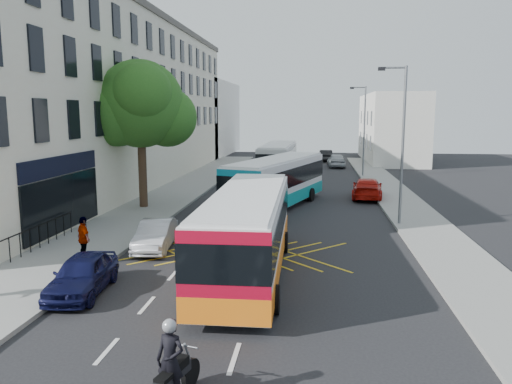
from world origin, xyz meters
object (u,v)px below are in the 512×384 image
(bus_mid, at_px, (277,182))
(pedestrian_far, at_px, (84,238))
(distant_car_grey, at_px, (291,157))
(red_hatchback, at_px, (367,188))
(lamp_near, at_px, (401,137))
(bus_far, at_px, (278,160))
(lamp_far, at_px, (363,126))
(parked_car_blue, at_px, (82,274))
(distant_car_silver, at_px, (336,160))
(distant_car_dark, at_px, (326,156))
(motorbike, at_px, (171,365))
(parked_car_silver, at_px, (156,235))
(street_tree, at_px, (140,105))
(bus_near, at_px, (248,231))

(bus_mid, height_order, pedestrian_far, bus_mid)
(distant_car_grey, bearing_deg, red_hatchback, -77.62)
(lamp_near, bearing_deg, pedestrian_far, -148.28)
(bus_far, bearing_deg, lamp_far, 11.16)
(lamp_near, xyz_separation_m, parked_car_blue, (-11.80, -11.25, -3.97))
(distant_car_silver, bearing_deg, distant_car_grey, -43.38)
(lamp_far, bearing_deg, bus_mid, -112.81)
(lamp_far, xyz_separation_m, distant_car_dark, (-2.96, 14.75, -3.93))
(lamp_near, distance_m, motorbike, 18.86)
(parked_car_silver, bearing_deg, parked_car_blue, -103.01)
(red_hatchback, bearing_deg, parked_car_blue, 66.77)
(parked_car_silver, bearing_deg, bus_far, 76.18)
(distant_car_grey, height_order, distant_car_dark, distant_car_dark)
(parked_car_blue, distance_m, red_hatchback, 22.54)
(street_tree, relative_size, distant_car_silver, 2.01)
(lamp_far, xyz_separation_m, parked_car_silver, (-11.10, -25.80, -3.99))
(parked_car_blue, bearing_deg, pedestrian_far, 109.39)
(lamp_far, height_order, parked_car_silver, lamp_far)
(lamp_far, height_order, bus_far, lamp_far)
(motorbike, distance_m, distant_car_dark, 51.97)
(bus_near, relative_size, bus_far, 0.99)
(motorbike, height_order, distant_car_grey, motorbike)
(parked_car_blue, relative_size, parked_car_silver, 0.99)
(distant_car_grey, bearing_deg, parked_car_silver, -98.35)
(lamp_near, relative_size, motorbike, 3.93)
(distant_car_grey, relative_size, distant_car_dark, 1.12)
(red_hatchback, xyz_separation_m, distant_car_grey, (-6.37, 24.22, -0.06))
(motorbike, bearing_deg, distant_car_dark, 101.11)
(street_tree, xyz_separation_m, parked_car_blue, (2.91, -14.21, -5.65))
(lamp_far, bearing_deg, distant_car_grey, 119.32)
(lamp_far, xyz_separation_m, bus_far, (-7.58, -1.22, -3.00))
(street_tree, height_order, distant_car_grey, street_tree)
(street_tree, height_order, distant_car_dark, street_tree)
(bus_near, height_order, distant_car_dark, bus_near)
(bus_mid, xyz_separation_m, parked_car_blue, (-5.19, -15.53, -0.98))
(bus_far, height_order, red_hatchback, bus_far)
(bus_mid, bearing_deg, motorbike, -73.96)
(bus_near, relative_size, motorbike, 5.33)
(bus_near, distance_m, red_hatchback, 18.06)
(lamp_far, relative_size, bus_near, 0.74)
(lamp_far, relative_size, bus_far, 0.73)
(bus_near, bearing_deg, parked_car_blue, -153.69)
(parked_car_blue, height_order, distant_car_grey, distant_car_grey)
(bus_near, xyz_separation_m, distant_car_grey, (-0.35, 41.22, -0.95))
(distant_car_silver, xyz_separation_m, distant_car_dark, (-1.01, 6.61, -0.06))
(lamp_far, xyz_separation_m, bus_mid, (-6.61, -15.71, -3.00))
(lamp_near, height_order, parked_car_silver, lamp_near)
(distant_car_grey, bearing_deg, street_tree, -106.82)
(bus_far, relative_size, distant_car_grey, 2.36)
(parked_car_blue, bearing_deg, bus_mid, 66.54)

